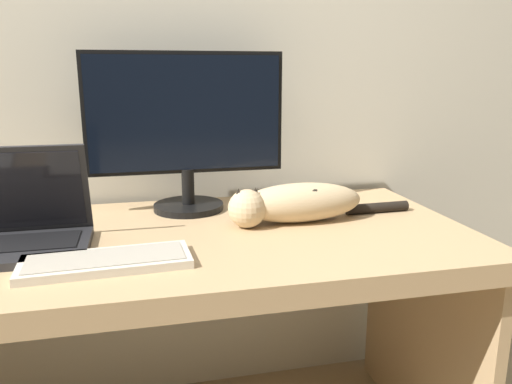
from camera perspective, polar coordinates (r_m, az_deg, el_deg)
The scene contains 7 objects.
wall_back at distance 1.76m, azimuth -12.78°, elevation 17.09°, with size 6.40×0.06×2.60m.
desk at distance 1.43m, azimuth -11.07°, elevation -10.45°, with size 1.75×0.77×0.75m.
monitor at distance 1.58m, azimuth -8.00°, elevation 7.30°, with size 0.61×0.22×0.49m.
laptop at distance 1.37m, azimuth -24.72°, elevation -3.88°, with size 0.30×0.25×0.26m.
external_keyboard at distance 1.20m, azimuth -16.73°, elevation -7.60°, with size 0.39×0.17×0.02m.
cat at distance 1.47m, azimuth 4.44°, elevation -1.19°, with size 0.59×0.15×0.12m.
small_toy at distance 1.69m, azimuth 5.76°, elevation -0.64°, with size 0.04×0.04×0.04m.
Camera 1 is at (-0.03, -0.92, 1.18)m, focal length 35.00 mm.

